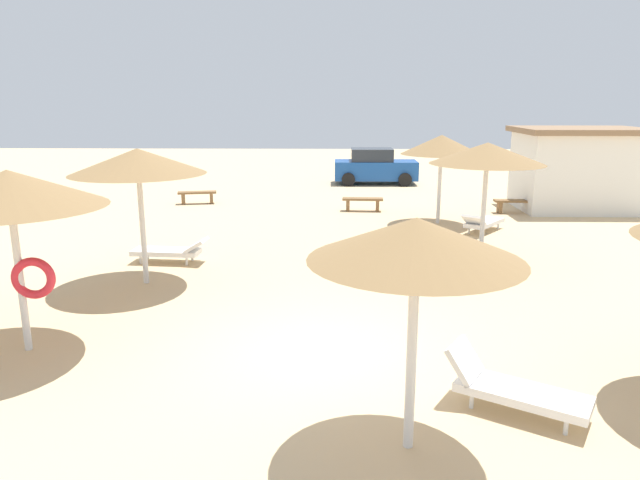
{
  "coord_description": "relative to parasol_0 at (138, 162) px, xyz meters",
  "views": [
    {
      "loc": [
        0.26,
        -8.83,
        4.08
      ],
      "look_at": [
        0.0,
        3.0,
        1.2
      ],
      "focal_mm": 32.7,
      "sensor_mm": 36.0,
      "label": 1
    }
  ],
  "objects": [
    {
      "name": "lounger_4",
      "position": [
        6.63,
        -5.44,
        -2.42
      ],
      "size": [
        1.91,
        1.5,
        0.81
      ],
      "color": "white",
      "rests_on": "ground"
    },
    {
      "name": "parasol_0",
      "position": [
        0.0,
        0.0,
        0.0
      ],
      "size": [
        2.94,
        2.94,
        3.04
      ],
      "color": "silver",
      "rests_on": "ground"
    },
    {
      "name": "ground_plane",
      "position": [
        3.97,
        -3.73,
        -2.75
      ],
      "size": [
        80.0,
        80.0,
        0.0
      ],
      "primitive_type": "plane",
      "color": "#D1B284"
    },
    {
      "name": "beach_cabana",
      "position": [
        13.36,
        9.35,
        -1.21
      ],
      "size": [
        4.57,
        3.46,
        3.04
      ],
      "color": "white",
      "rests_on": "ground"
    },
    {
      "name": "parasol_7",
      "position": [
        8.1,
        2.19,
        -0.01
      ],
      "size": [
        2.88,
        2.88,
        3.02
      ],
      "color": "silver",
      "rests_on": "ground"
    },
    {
      "name": "lounger_0",
      "position": [
        0.13,
        1.69,
        -2.44
      ],
      "size": [
        1.95,
        0.79,
        0.65
      ],
      "color": "white",
      "rests_on": "ground"
    },
    {
      "name": "parasol_4",
      "position": [
        5.15,
        -6.3,
        -0.2
      ],
      "size": [
        2.44,
        2.44,
        2.81
      ],
      "color": "silver",
      "rests_on": "ground"
    },
    {
      "name": "parasol_2",
      "position": [
        7.77,
        6.7,
        -0.14
      ],
      "size": [
        2.65,
        2.65,
        2.93
      ],
      "color": "silver",
      "rests_on": "ground"
    },
    {
      "name": "parasol_6",
      "position": [
        -0.84,
        -3.64,
        -0.07
      ],
      "size": [
        2.98,
        2.98,
        3.01
      ],
      "color": "silver",
      "rests_on": "ground"
    },
    {
      "name": "parked_car",
      "position": [
        6.28,
        16.02,
        -1.93
      ],
      "size": [
        4.01,
        2.0,
        1.72
      ],
      "color": "#194C9E",
      "rests_on": "ground"
    },
    {
      "name": "lounger_2",
      "position": [
        8.93,
        5.38,
        -2.44
      ],
      "size": [
        1.67,
        1.9,
        0.68
      ],
      "color": "white",
      "rests_on": "ground"
    },
    {
      "name": "bench_0",
      "position": [
        5.35,
        8.82,
        -2.4
      ],
      "size": [
        1.52,
        0.48,
        0.49
      ],
      "color": "brown",
      "rests_on": "ground"
    },
    {
      "name": "bench_2",
      "position": [
        10.89,
        8.53,
        -2.4
      ],
      "size": [
        1.51,
        0.42,
        0.49
      ],
      "color": "brown",
      "rests_on": "ground"
    },
    {
      "name": "bench_1",
      "position": [
        -1.16,
        10.23,
        -2.4
      ],
      "size": [
        1.55,
        0.67,
        0.49
      ],
      "color": "brown",
      "rests_on": "ground"
    }
  ]
}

